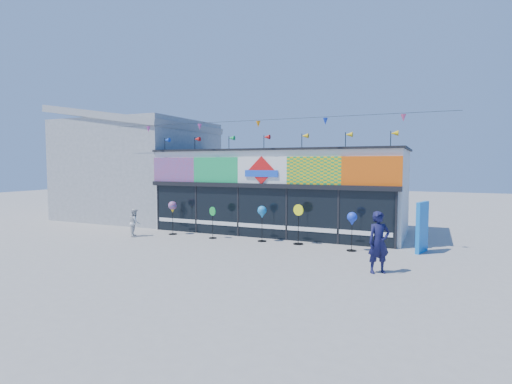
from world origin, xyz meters
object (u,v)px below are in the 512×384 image
Objects in this scene: spinner_0 at (173,208)px; spinner_3 at (298,223)px; blue_sign at (422,227)px; spinner_4 at (352,220)px; adult_man at (379,242)px; spinner_1 at (213,222)px; spinner_2 at (262,213)px; child at (135,222)px.

spinner_3 is (6.25, 0.18, -0.38)m from spinner_0.
blue_sign reaches higher than spinner_4.
spinner_4 is at bearing 80.88° from adult_man.
spinner_3 is at bearing 4.04° from spinner_1.
spinner_1 is at bearing -157.65° from blue_sign.
spinner_2 is 1.02× the size of spinner_4.
blue_sign is at bearing 5.09° from spinner_3.
spinner_4 is at bearing -9.84° from spinner_3.
spinner_3 reaches higher than spinner_4.
blue_sign is 4.81m from spinner_3.
spinner_2 reaches higher than spinner_4.
spinner_0 reaches higher than spinner_2.
spinner_0 is 1.85m from child.
spinner_2 is at bearing 174.88° from spinner_4.
spinner_1 is at bearing -110.54° from child.
blue_sign is 2.64m from spinner_4.
adult_man reaches higher than child.
spinner_1 is at bearing -174.28° from spinner_2.
child is (-12.38, -1.72, -0.33)m from blue_sign.
adult_man reaches higher than spinner_2.
spinner_2 is 6.18m from adult_man.
spinner_4 reaches higher than child.
spinner_2 is at bearing 5.72° from spinner_1.
spinner_2 is (-6.43, -0.47, 0.27)m from blue_sign.
spinner_3 reaches higher than spinner_2.
adult_man reaches higher than spinner_1.
spinner_0 is 1.02× the size of spinner_2.
blue_sign is 12.50m from child.
spinner_4 is 0.79× the size of adult_man.
spinner_1 is 0.75× the size of adult_man.
blue_sign reaches higher than spinner_1.
adult_man is at bearing -21.18° from spinner_1.
spinner_0 is 6.26m from spinner_3.
blue_sign is 1.28× the size of spinner_4.
adult_man is (7.63, -2.96, 0.20)m from spinner_1.
spinner_2 is (2.34, 0.23, 0.49)m from spinner_1.
spinner_2 is 3.96m from spinner_4.
blue_sign is at bearing 3.13° from spinner_0.
child is at bearing -154.38° from blue_sign.
adult_man is at bearing -31.12° from spinner_2.
spinner_0 is (-11.04, -0.60, 0.30)m from blue_sign.
spinner_3 reaches higher than spinner_0.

